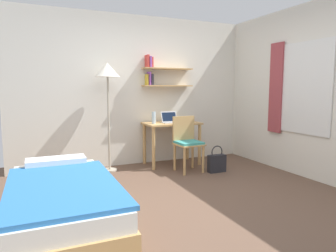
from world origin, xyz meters
TOP-DOWN VIEW (x-y plane):
  - ground_plane at (0.00, 0.00)m, footprint 5.28×5.28m
  - wall_back at (0.01, 2.02)m, footprint 4.40×0.27m
  - wall_right at (2.02, 0.03)m, footprint 0.10×4.40m
  - bed at (-1.53, -0.19)m, footprint 0.96×1.91m
  - desk at (0.48, 1.70)m, footprint 0.96×0.56m
  - desk_chair at (0.53, 1.20)m, footprint 0.43×0.42m
  - standing_lamp at (-0.64, 1.70)m, footprint 0.39×0.39m
  - laptop at (0.45, 1.71)m, footprint 0.30×0.21m
  - water_bottle at (0.13, 1.67)m, footprint 0.07×0.07m
  - book_stack at (0.78, 1.72)m, footprint 0.18×0.23m
  - handbag at (0.93, 0.92)m, footprint 0.29×0.11m

SIDE VIEW (x-z plane):
  - ground_plane at x=0.00m, z-range 0.00..0.00m
  - handbag at x=0.93m, z-range -0.06..0.37m
  - bed at x=-1.53m, z-range -0.03..0.51m
  - desk_chair at x=0.53m, z-range 0.05..0.94m
  - desk at x=0.48m, z-range 0.22..0.97m
  - book_stack at x=0.78m, z-range 0.75..0.81m
  - laptop at x=0.45m, z-range 0.70..0.89m
  - water_bottle at x=0.13m, z-range 0.75..0.95m
  - wall_right at x=2.02m, z-range 0.00..2.60m
  - wall_back at x=0.01m, z-range 0.01..2.61m
  - standing_lamp at x=-0.64m, z-range 0.66..2.41m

